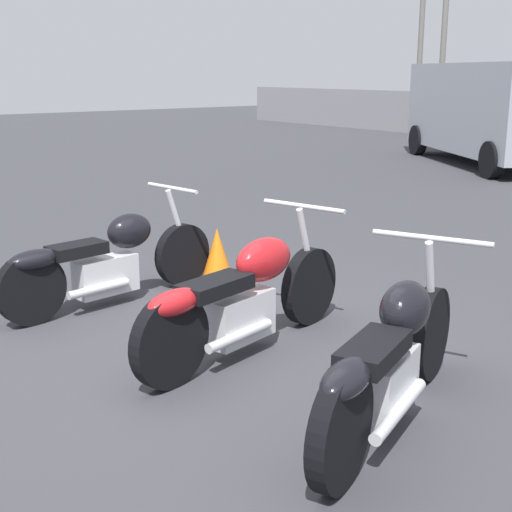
{
  "coord_description": "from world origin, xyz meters",
  "views": [
    {
      "loc": [
        4.01,
        -2.58,
        1.95
      ],
      "look_at": [
        0.0,
        0.42,
        0.65
      ],
      "focal_mm": 50.0,
      "sensor_mm": 36.0,
      "label": 1
    }
  ],
  "objects_px": {
    "motorcycle_slot_2": "(390,360)",
    "parked_van": "(492,109)",
    "light_pole_left": "(446,1)",
    "motorcycle_slot_1": "(244,297)",
    "motorcycle_slot_0": "(107,261)",
    "traffic_cone_far": "(217,255)"
  },
  "relations": [
    {
      "from": "motorcycle_slot_0",
      "to": "motorcycle_slot_1",
      "type": "distance_m",
      "value": 1.62
    },
    {
      "from": "parked_van",
      "to": "traffic_cone_far",
      "type": "xyz_separation_m",
      "value": [
        3.82,
        -9.58,
        -0.92
      ]
    },
    {
      "from": "motorcycle_slot_2",
      "to": "traffic_cone_far",
      "type": "relative_size",
      "value": 3.76
    },
    {
      "from": "motorcycle_slot_1",
      "to": "parked_van",
      "type": "distance_m",
      "value": 11.79
    },
    {
      "from": "traffic_cone_far",
      "to": "motorcycle_slot_0",
      "type": "bearing_deg",
      "value": -88.97
    },
    {
      "from": "motorcycle_slot_1",
      "to": "light_pole_left",
      "type": "bearing_deg",
      "value": 110.49
    },
    {
      "from": "motorcycle_slot_2",
      "to": "parked_van",
      "type": "distance_m",
      "value": 12.49
    },
    {
      "from": "light_pole_left",
      "to": "motorcycle_slot_1",
      "type": "height_order",
      "value": "light_pole_left"
    },
    {
      "from": "motorcycle_slot_0",
      "to": "motorcycle_slot_2",
      "type": "distance_m",
      "value": 2.99
    },
    {
      "from": "light_pole_left",
      "to": "traffic_cone_far",
      "type": "relative_size",
      "value": 12.13
    },
    {
      "from": "light_pole_left",
      "to": "motorcycle_slot_0",
      "type": "bearing_deg",
      "value": -60.65
    },
    {
      "from": "parked_van",
      "to": "motorcycle_slot_1",
      "type": "bearing_deg",
      "value": -122.93
    },
    {
      "from": "motorcycle_slot_2",
      "to": "traffic_cone_far",
      "type": "height_order",
      "value": "motorcycle_slot_2"
    },
    {
      "from": "motorcycle_slot_1",
      "to": "motorcycle_slot_2",
      "type": "height_order",
      "value": "motorcycle_slot_1"
    },
    {
      "from": "light_pole_left",
      "to": "motorcycle_slot_2",
      "type": "xyz_separation_m",
      "value": [
        10.8,
        -13.64,
        -3.38
      ]
    },
    {
      "from": "motorcycle_slot_2",
      "to": "parked_van",
      "type": "height_order",
      "value": "parked_van"
    },
    {
      "from": "motorcycle_slot_1",
      "to": "traffic_cone_far",
      "type": "relative_size",
      "value": 4.05
    },
    {
      "from": "motorcycle_slot_1",
      "to": "parked_van",
      "type": "bearing_deg",
      "value": 103.37
    },
    {
      "from": "light_pole_left",
      "to": "parked_van",
      "type": "relative_size",
      "value": 1.16
    },
    {
      "from": "motorcycle_slot_1",
      "to": "motorcycle_slot_2",
      "type": "xyz_separation_m",
      "value": [
        1.38,
        -0.0,
        -0.01
      ]
    },
    {
      "from": "motorcycle_slot_0",
      "to": "motorcycle_slot_1",
      "type": "bearing_deg",
      "value": 1.9
    },
    {
      "from": "light_pole_left",
      "to": "motorcycle_slot_1",
      "type": "bearing_deg",
      "value": -55.36
    }
  ]
}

